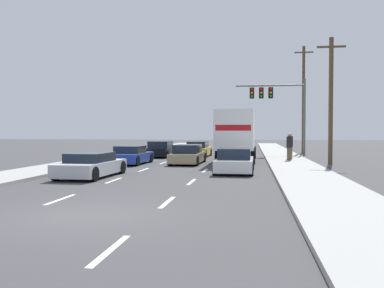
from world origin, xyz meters
TOP-DOWN VIEW (x-y plane):
  - ground_plane at (0.00, 25.00)m, footprint 140.00×140.00m
  - sidewalk_right at (6.73, 20.00)m, footprint 2.95×80.00m
  - sidewalk_left at (-6.73, 20.00)m, footprint 2.95×80.00m
  - lane_markings at (0.00, 19.68)m, footprint 3.54×57.00m
  - car_black at (-3.23, 23.34)m, footprint 2.12×4.30m
  - car_blue at (-3.56, 15.93)m, footprint 2.06×4.26m
  - car_silver at (-3.20, 8.36)m, footprint 2.12×4.53m
  - car_yellow at (-0.23, 24.12)m, footprint 1.93×4.52m
  - car_tan at (0.06, 16.69)m, footprint 1.98×4.55m
  - box_truck at (3.17, 19.16)m, footprint 2.70×9.05m
  - car_white at (3.34, 11.40)m, footprint 1.99×4.33m
  - traffic_signal_mast at (6.03, 27.42)m, footprint 6.12×0.69m
  - utility_pole_mid at (9.25, 17.75)m, footprint 1.80×0.28m
  - utility_pole_far at (9.20, 31.61)m, footprint 1.80×0.28m
  - pedestrian_near_corner at (6.95, 20.45)m, footprint 0.38×0.38m
  - pedestrian_mid_block at (6.75, 18.94)m, footprint 0.38×0.38m

SIDE VIEW (x-z plane):
  - ground_plane at x=0.00m, z-range 0.00..0.00m
  - lane_markings at x=0.00m, z-range 0.00..0.01m
  - sidewalk_right at x=6.73m, z-range 0.00..0.14m
  - sidewalk_left at x=-6.73m, z-range 0.00..0.14m
  - car_silver at x=-3.20m, z-range -0.03..1.10m
  - car_blue at x=-3.56m, z-range -0.05..1.14m
  - car_white at x=3.34m, z-range -0.06..1.20m
  - car_tan at x=0.06m, z-range -0.05..1.21m
  - car_yellow at x=-0.23m, z-range -0.05..1.24m
  - car_black at x=-3.23m, z-range -0.06..1.26m
  - pedestrian_mid_block at x=6.75m, z-range 0.15..2.01m
  - pedestrian_near_corner at x=6.95m, z-range 0.15..2.03m
  - box_truck at x=3.17m, z-range 0.29..3.77m
  - utility_pole_mid at x=9.25m, z-range 0.14..8.30m
  - traffic_signal_mast at x=6.03m, z-range 1.72..8.46m
  - utility_pole_far at x=9.20m, z-range 0.14..10.59m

